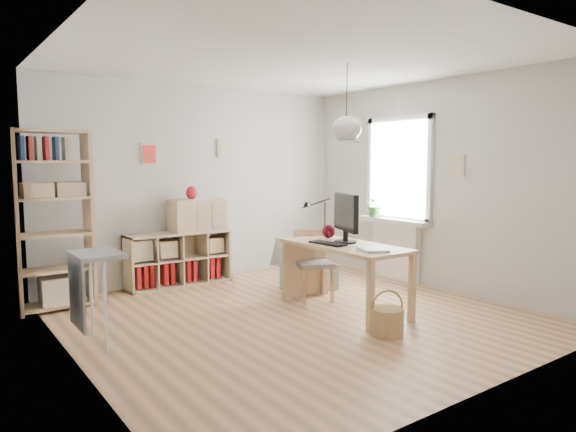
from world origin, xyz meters
TOP-DOWN VIEW (x-y plane):
  - ground at (0.00, 0.00)m, footprint 4.50×4.50m
  - room_shell at (0.55, -0.15)m, footprint 4.50×4.50m
  - window_unit at (2.23, 0.60)m, footprint 0.07×1.16m
  - radiator at (2.19, 0.60)m, footprint 0.10×0.80m
  - windowsill at (2.14, 0.60)m, footprint 0.22×1.20m
  - desk at (0.55, -0.15)m, footprint 0.70×1.50m
  - cube_shelf at (-0.47, 2.08)m, footprint 1.40×0.38m
  - tall_bookshelf at (-2.04, 1.80)m, footprint 0.80×0.38m
  - side_table at (-2.04, 0.35)m, footprint 0.40×0.55m
  - chair at (0.58, 0.46)m, footprint 0.53×0.53m
  - wicker_basket at (0.33, -0.99)m, footprint 0.32×0.32m
  - storage_chest at (0.84, 0.90)m, footprint 0.70×0.78m
  - monitor at (0.61, -0.09)m, footprint 0.29×0.61m
  - keyboard at (0.39, -0.05)m, footprint 0.21×0.45m
  - task_lamp at (0.62, 0.47)m, footprint 0.41×0.15m
  - yarn_ball at (0.70, 0.31)m, footprint 0.16×0.16m
  - paper_tray at (0.47, -0.65)m, footprint 0.32×0.36m
  - drawer_chest at (-0.17, 2.04)m, footprint 0.76×0.37m
  - red_vase at (-0.25, 2.04)m, footprint 0.15×0.15m
  - potted_plant at (2.12, 0.95)m, footprint 0.35×0.31m

SIDE VIEW (x-z plane):
  - ground at x=0.00m, z-range 0.00..0.00m
  - wicker_basket at x=0.33m, z-range -0.08..0.36m
  - storage_chest at x=0.84m, z-range -0.12..0.56m
  - cube_shelf at x=-0.47m, z-range -0.06..0.66m
  - radiator at x=2.19m, z-range 0.00..0.80m
  - chair at x=0.58m, z-range 0.06..0.89m
  - desk at x=0.55m, z-range 0.28..1.03m
  - side_table at x=-2.04m, z-range 0.24..1.09m
  - keyboard at x=0.39m, z-range 0.75..0.77m
  - paper_tray at x=0.47m, z-range 0.75..0.78m
  - yarn_ball at x=0.70m, z-range 0.75..0.91m
  - windowsill at x=2.14m, z-range 0.80..0.86m
  - drawer_chest at x=-0.17m, z-range 0.72..1.15m
  - potted_plant at x=2.12m, z-range 0.86..1.20m
  - task_lamp at x=0.62m, z-range 0.83..1.26m
  - monitor at x=0.61m, z-range 0.78..1.33m
  - tall_bookshelf at x=-2.04m, z-range 0.09..2.09m
  - red_vase at x=-0.25m, z-range 1.15..1.33m
  - window_unit at x=2.23m, z-range 0.82..2.28m
  - room_shell at x=0.55m, z-range -0.25..4.25m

